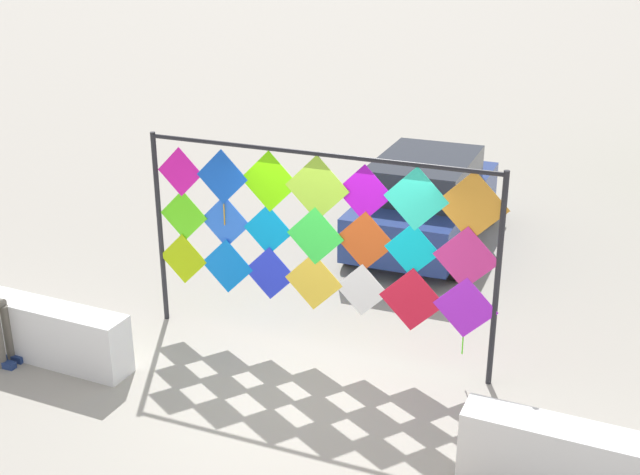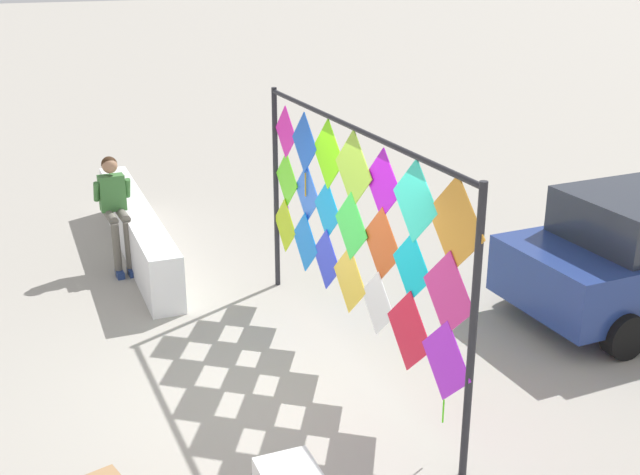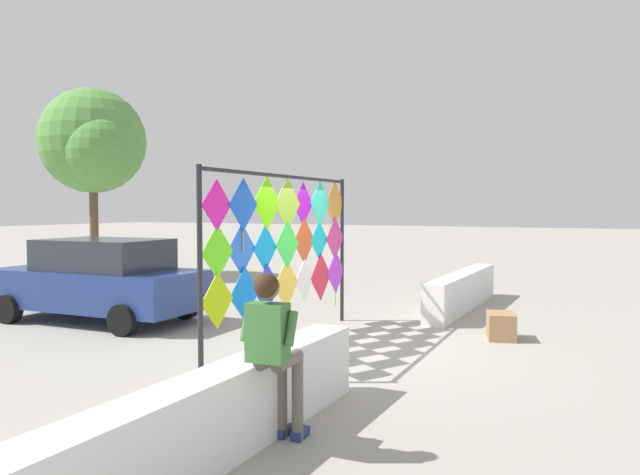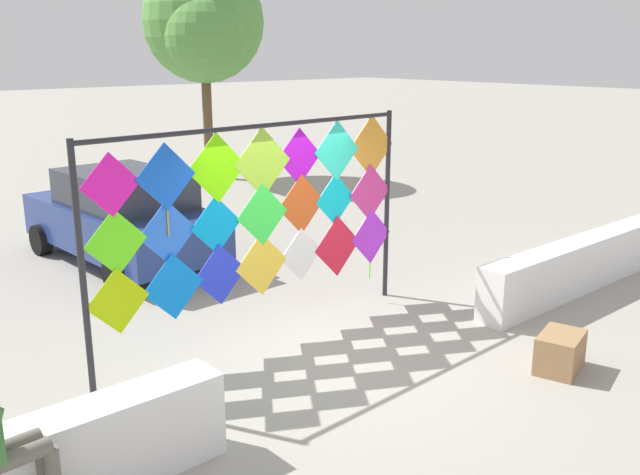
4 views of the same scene
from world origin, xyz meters
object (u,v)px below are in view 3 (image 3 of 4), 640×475
at_px(kite_display_rack, 288,239).
at_px(seated_vendor, 275,344).
at_px(parked_car, 100,280).
at_px(cardboard_box_large, 501,326).
at_px(tree_palm_like, 94,144).

distance_m(kite_display_rack, seated_vendor, 4.38).
bearing_deg(seated_vendor, parked_car, 57.82).
bearing_deg(cardboard_box_large, kite_display_rack, 122.66).
xyz_separation_m(cardboard_box_large, tree_palm_like, (3.65, 13.07, 3.96)).
distance_m(parked_car, tree_palm_like, 8.68).
bearing_deg(kite_display_rack, parked_car, 88.53).
relative_size(kite_display_rack, cardboard_box_large, 7.48).
bearing_deg(parked_car, tree_palm_like, 47.02).
xyz_separation_m(seated_vendor, cardboard_box_large, (5.74, -0.97, -0.75)).
bearing_deg(kite_display_rack, seated_vendor, -152.20).
bearing_deg(seated_vendor, kite_display_rack, 27.80).
distance_m(cardboard_box_large, tree_palm_like, 14.14).
xyz_separation_m(parked_car, cardboard_box_large, (1.81, -7.22, -0.59)).
xyz_separation_m(kite_display_rack, tree_palm_like, (5.56, 10.08, 2.49)).
bearing_deg(tree_palm_like, parked_car, -132.98).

